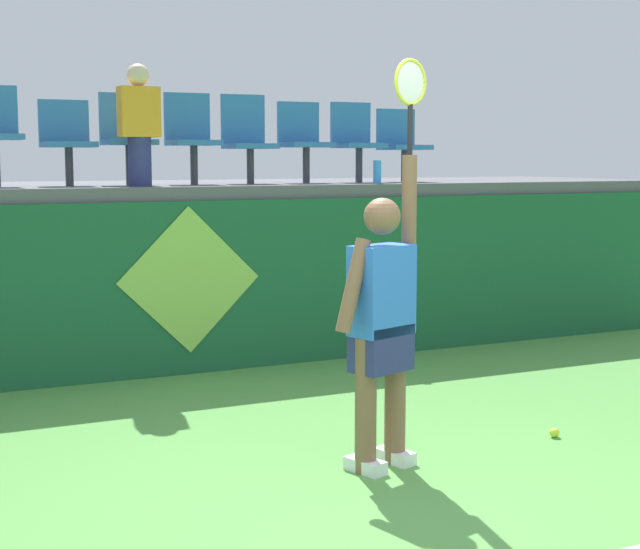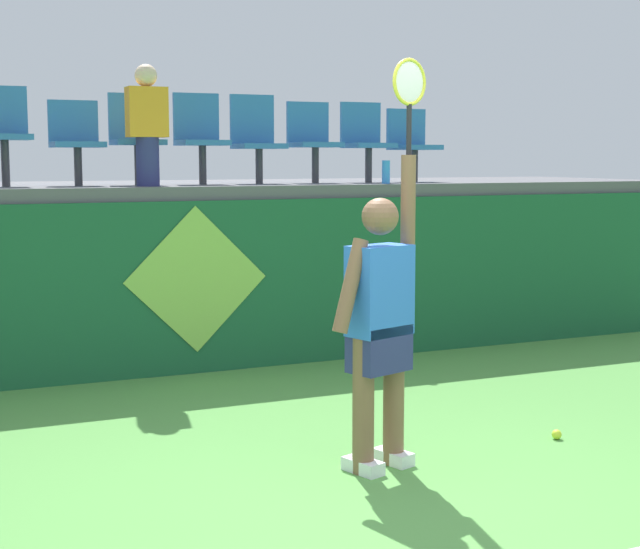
{
  "view_description": "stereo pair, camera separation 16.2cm",
  "coord_description": "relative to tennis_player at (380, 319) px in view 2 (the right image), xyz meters",
  "views": [
    {
      "loc": [
        -2.47,
        -4.17,
        1.87
      ],
      "look_at": [
        0.14,
        1.32,
        1.13
      ],
      "focal_mm": 53.76,
      "sensor_mm": 36.0,
      "label": 1
    },
    {
      "loc": [
        -2.32,
        -4.24,
        1.87
      ],
      "look_at": [
        0.14,
        1.32,
        1.13
      ],
      "focal_mm": 53.76,
      "sensor_mm": 36.0,
      "label": 2
    }
  ],
  "objects": [
    {
      "name": "water_bottle",
      "position": [
        1.68,
        3.14,
        0.81
      ],
      "size": [
        0.08,
        0.08,
        0.22
      ],
      "primitive_type": "cylinder",
      "color": "#338CE5",
      "rests_on": "spectator_platform"
    },
    {
      "name": "stadium_chair_6",
      "position": [
        0.58,
        3.73,
        1.16
      ],
      "size": [
        0.44,
        0.42,
        0.85
      ],
      "color": "#38383D",
      "rests_on": "spectator_platform"
    },
    {
      "name": "tennis_player",
      "position": [
        0.0,
        0.0,
        0.0
      ],
      "size": [
        0.73,
        0.37,
        2.46
      ],
      "color": "white",
      "rests_on": "ground_plane"
    },
    {
      "name": "spectator_1",
      "position": [
        -0.58,
        3.28,
        1.25
      ],
      "size": [
        0.34,
        0.2,
        1.05
      ],
      "color": "navy",
      "rests_on": "spectator_platform"
    },
    {
      "name": "stadium_chair_9",
      "position": [
        2.28,
        3.72,
        1.12
      ],
      "size": [
        0.44,
        0.42,
        0.75
      ],
      "color": "#38383D",
      "rests_on": "spectator_platform"
    },
    {
      "name": "tennis_ball",
      "position": [
        1.36,
        0.05,
        -0.88
      ],
      "size": [
        0.07,
        0.07,
        0.07
      ],
      "primitive_type": "sphere",
      "color": "#D1E533",
      "rests_on": "ground_plane"
    },
    {
      "name": "stadium_chair_3",
      "position": [
        -1.12,
        3.72,
        1.13
      ],
      "size": [
        0.44,
        0.42,
        0.76
      ],
      "color": "#38383D",
      "rests_on": "spectator_platform"
    },
    {
      "name": "stadium_chair_4",
      "position": [
        -0.58,
        3.72,
        1.17
      ],
      "size": [
        0.44,
        0.42,
        0.84
      ],
      "color": "#38383D",
      "rests_on": "spectator_platform"
    },
    {
      "name": "wall_signage_mount",
      "position": [
        -0.27,
        2.92,
        -0.92
      ],
      "size": [
        1.27,
        0.01,
        1.46
      ],
      "color": "#195633",
      "rests_on": "ground_plane"
    },
    {
      "name": "stadium_chair_7",
      "position": [
        1.17,
        3.72,
        1.15
      ],
      "size": [
        0.44,
        0.42,
        0.8
      ],
      "color": "#38383D",
      "rests_on": "spectator_platform"
    },
    {
      "name": "stadium_chair_8",
      "position": [
        1.75,
        3.72,
        1.15
      ],
      "size": [
        0.44,
        0.42,
        0.81
      ],
      "color": "#38383D",
      "rests_on": "spectator_platform"
    },
    {
      "name": "court_back_wall",
      "position": [
        -0.28,
        3.03,
        -0.17
      ],
      "size": [
        10.87,
        0.2,
        1.5
      ],
      "primitive_type": "cube",
      "color": "#195633",
      "rests_on": "ground_plane"
    },
    {
      "name": "spectator_platform",
      "position": [
        -0.28,
        4.22,
        0.64
      ],
      "size": [
        10.87,
        2.48,
        0.12
      ],
      "primitive_type": "cube",
      "color": "#56565B",
      "rests_on": "court_back_wall"
    },
    {
      "name": "stadium_chair_5",
      "position": [
        0.02,
        3.72,
        1.17
      ],
      "size": [
        0.44,
        0.42,
        0.85
      ],
      "color": "#38383D",
      "rests_on": "spectator_platform"
    },
    {
      "name": "ground_plane",
      "position": [
        -0.28,
        -0.76,
        -0.92
      ],
      "size": [
        40.0,
        40.0,
        0.0
      ],
      "primitive_type": "plane",
      "color": "#519342"
    },
    {
      "name": "stadium_chair_2",
      "position": [
        -1.73,
        3.72,
        1.2
      ],
      "size": [
        0.44,
        0.42,
        0.87
      ],
      "color": "#38383D",
      "rests_on": "spectator_platform"
    }
  ]
}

